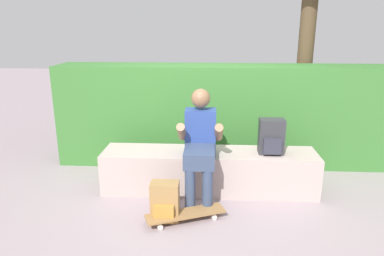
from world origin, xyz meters
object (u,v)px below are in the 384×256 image
at_px(bench_main, 209,171).
at_px(backpack_on_ground, 165,202).
at_px(backpack_on_bench, 271,137).
at_px(person_skater, 200,142).
at_px(skateboard_near_person, 186,214).

height_order(bench_main, backpack_on_ground, bench_main).
height_order(backpack_on_bench, backpack_on_ground, backpack_on_bench).
distance_m(bench_main, backpack_on_ground, 0.83).
distance_m(bench_main, person_skater, 0.50).
bearing_deg(person_skater, backpack_on_bench, 15.05).
height_order(person_skater, backpack_on_bench, person_skater).
bearing_deg(bench_main, backpack_on_bench, -0.77).
bearing_deg(backpack_on_bench, person_skater, -164.95).
bearing_deg(bench_main, backpack_on_ground, -121.59).
bearing_deg(backpack_on_ground, backpack_on_bench, 31.53).
bearing_deg(person_skater, bench_main, 65.67).
relative_size(bench_main, person_skater, 2.02).
distance_m(backpack_on_bench, backpack_on_ground, 1.41).
distance_m(person_skater, backpack_on_ground, 0.75).
distance_m(bench_main, skateboard_near_person, 0.77).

